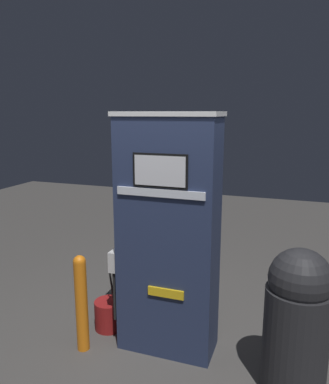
{
  "coord_description": "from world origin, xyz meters",
  "views": [
    {
      "loc": [
        1.04,
        -2.83,
        2.19
      ],
      "look_at": [
        0.0,
        0.1,
        1.53
      ],
      "focal_mm": 35.0,
      "sensor_mm": 36.0,
      "label": 1
    }
  ],
  "objects_px": {
    "gas_pump": "(168,236)",
    "trash_bin": "(297,320)",
    "safety_bollard": "(81,301)",
    "squeegee_bucket": "(109,314)"
  },
  "relations": [
    {
      "from": "trash_bin",
      "to": "squeegee_bucket",
      "type": "distance_m",
      "value": 1.88
    },
    {
      "from": "gas_pump",
      "to": "safety_bollard",
      "type": "distance_m",
      "value": 1.01
    },
    {
      "from": "gas_pump",
      "to": "trash_bin",
      "type": "relative_size",
      "value": 1.85
    },
    {
      "from": "gas_pump",
      "to": "trash_bin",
      "type": "distance_m",
      "value": 1.25
    },
    {
      "from": "gas_pump",
      "to": "squeegee_bucket",
      "type": "height_order",
      "value": "gas_pump"
    },
    {
      "from": "gas_pump",
      "to": "safety_bollard",
      "type": "relative_size",
      "value": 2.35
    },
    {
      "from": "gas_pump",
      "to": "safety_bollard",
      "type": "xyz_separation_m",
      "value": [
        -0.73,
        -0.32,
        -0.61
      ]
    },
    {
      "from": "gas_pump",
      "to": "trash_bin",
      "type": "xyz_separation_m",
      "value": [
        1.13,
        -0.21,
        -0.5
      ]
    },
    {
      "from": "gas_pump",
      "to": "squeegee_bucket",
      "type": "xyz_separation_m",
      "value": [
        -0.67,
        0.08,
        -0.95
      ]
    },
    {
      "from": "squeegee_bucket",
      "to": "gas_pump",
      "type": "bearing_deg",
      "value": -6.43
    }
  ]
}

